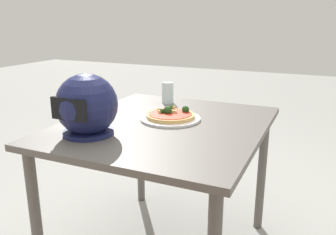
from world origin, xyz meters
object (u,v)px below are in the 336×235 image
at_px(pizza, 171,115).
at_px(drinking_glass, 168,93).
at_px(motorcycle_helmet, 87,106).
at_px(dining_table, 165,140).

distance_m(pizza, drinking_glass, 0.36).
height_order(motorcycle_helmet, drinking_glass, motorcycle_helmet).
distance_m(dining_table, pizza, 0.13).
distance_m(dining_table, motorcycle_helmet, 0.44).
bearing_deg(drinking_glass, motorcycle_helmet, 83.72).
distance_m(pizza, motorcycle_helmet, 0.45).
height_order(dining_table, drinking_glass, drinking_glass).
height_order(dining_table, pizza, pizza).
bearing_deg(dining_table, pizza, -92.79).
relative_size(dining_table, pizza, 4.41).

